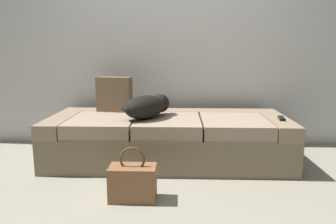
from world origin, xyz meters
The scene contains 7 objects.
ground_plane centered at (0.00, 0.00, 0.00)m, with size 10.00×10.00×0.00m, color gray.
back_wall centered at (0.00, 1.76, 1.40)m, with size 6.40×0.10×2.80m, color silver.
couch centered at (0.00, 1.12, 0.21)m, with size 2.16×0.87×0.42m.
dog_dark centered at (-0.18, 1.05, 0.53)m, with size 0.47×0.55×0.21m.
tv_remote centered at (0.99, 1.01, 0.43)m, with size 0.04×0.15×0.02m, color black.
throw_pillow centered at (-0.54, 1.35, 0.59)m, with size 0.34×0.12×0.34m, color brown.
handbag centered at (-0.22, 0.31, 0.13)m, with size 0.32×0.18×0.38m.
Camera 1 is at (0.10, -1.73, 1.01)m, focal length 33.91 mm.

